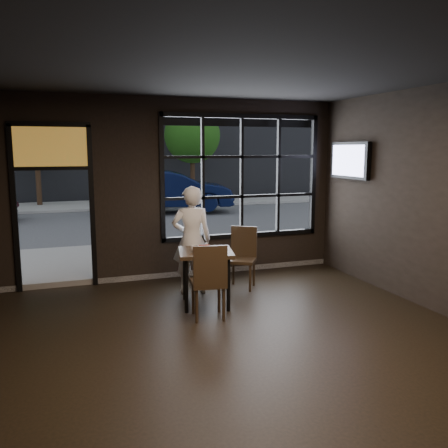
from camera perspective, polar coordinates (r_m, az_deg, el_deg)
name	(u,v)px	position (r m, az deg, el deg)	size (l,w,h in m)	color
floor	(255,355)	(5.61, 3.69, -15.42)	(6.00, 7.00, 0.02)	black
ceiling	(258,61)	(5.19, 4.07, 18.97)	(6.00, 7.00, 0.02)	black
window_frame	(242,177)	(8.82, 2.13, 5.70)	(3.06, 0.12, 2.28)	black
stained_transom	(51,146)	(8.20, -20.13, 8.76)	(1.20, 0.06, 0.70)	orange
street_asphalt	(95,189)	(28.86, -15.25, 4.09)	(60.00, 41.00, 0.04)	#545456
building_across	(91,52)	(28.25, -15.76, 19.30)	(28.00, 12.00, 15.00)	#5B5956
cafe_table	(206,278)	(7.07, -2.21, -6.50)	(0.77, 0.77, 0.84)	black
chair_near	(208,281)	(6.54, -1.93, -6.81)	(0.46, 0.46, 1.05)	black
chair_window	(242,258)	(7.91, 2.14, -4.14)	(0.44, 0.44, 1.02)	black
man	(192,240)	(7.61, -3.92, -1.92)	(0.63, 0.42, 1.74)	silver
hotdog	(203,247)	(7.05, -2.57, -2.83)	(0.20, 0.08, 0.06)	tan
cup	(195,249)	(6.88, -3.53, -2.99)	(0.12, 0.12, 0.10)	silver
tv	(350,160)	(8.82, 14.92, 7.40)	(0.13, 1.11, 0.65)	black
navy_car	(173,191)	(17.28, -6.21, 4.00)	(1.50, 4.31, 1.42)	black
tree_left	(35,134)	(20.21, -21.73, 10.04)	(2.40, 2.40, 4.10)	#332114
tree_right	(192,136)	(20.59, -3.84, 10.57)	(2.39, 2.39, 4.07)	#332114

